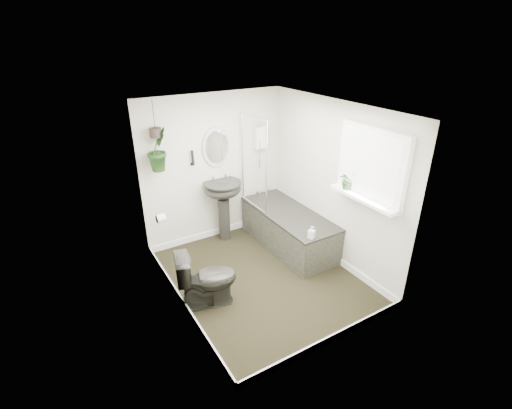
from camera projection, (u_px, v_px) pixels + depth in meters
floor at (262, 278)px, 5.12m from camera, size 2.30×2.80×0.02m
ceiling at (263, 108)px, 4.13m from camera, size 2.30×2.80×0.02m
wall_back at (214, 169)px, 5.72m from camera, size 2.30×0.02×2.30m
wall_front at (340, 255)px, 3.54m from camera, size 2.30×0.02×2.30m
wall_left at (173, 225)px, 4.09m from camera, size 0.02×2.80×2.30m
wall_right at (333, 184)px, 5.17m from camera, size 0.02×2.80×2.30m
skirting at (262, 274)px, 5.10m from camera, size 2.30×2.80×0.10m
bathtub at (288, 229)px, 5.76m from camera, size 0.72×1.72×0.58m
bath_screen at (254, 163)px, 5.56m from camera, size 0.04×0.72×1.40m
shower_box at (261, 137)px, 5.87m from camera, size 0.20×0.10×0.35m
oval_mirror at (217, 147)px, 5.56m from camera, size 0.46×0.03×0.62m
wall_sconce at (193, 158)px, 5.41m from camera, size 0.04×0.04×0.22m
toilet_roll_holder at (161, 218)px, 4.76m from camera, size 0.11×0.11×0.11m
window_recess at (372, 165)px, 4.38m from camera, size 0.08×1.00×0.90m
window_sill at (363, 198)px, 4.53m from camera, size 0.18×1.00×0.04m
window_blinds at (369, 165)px, 4.36m from camera, size 0.01×0.86×0.76m
toilet at (207, 279)px, 4.49m from camera, size 0.80×0.58×0.73m
pedestal_sink at (224, 211)px, 5.87m from camera, size 0.58×0.50×0.99m
sill_plant at (348, 180)px, 4.70m from camera, size 0.24×0.21×0.24m
hanging_plant at (158, 150)px, 4.97m from camera, size 0.41×0.41×0.58m
soap_bottle at (312, 232)px, 4.90m from camera, size 0.10×0.10×0.17m
hanging_pot at (156, 132)px, 4.88m from camera, size 0.16×0.16×0.12m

